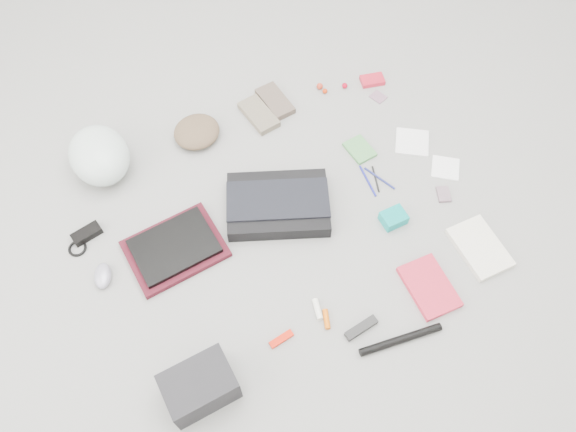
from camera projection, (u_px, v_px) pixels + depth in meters
name	position (u px, v px, depth m)	size (l,w,h in m)	color
ground_plane	(288.00, 222.00, 2.19)	(4.00, 4.00, 0.00)	gray
messenger_bag	(278.00, 205.00, 2.19)	(0.39, 0.28, 0.07)	black
bag_flap	(278.00, 199.00, 2.16)	(0.40, 0.18, 0.01)	black
laptop_sleeve	(175.00, 249.00, 2.12)	(0.35, 0.26, 0.02)	#460F1A
laptop	(174.00, 246.00, 2.10)	(0.30, 0.22, 0.02)	black
bike_helmet	(99.00, 155.00, 2.25)	(0.24, 0.29, 0.18)	silver
beanie	(197.00, 132.00, 2.38)	(0.20, 0.19, 0.07)	brown
mitten_left	(259.00, 115.00, 2.45)	(0.10, 0.20, 0.03)	#736856
mitten_right	(275.00, 101.00, 2.49)	(0.10, 0.19, 0.03)	brown
power_brick	(87.00, 234.00, 2.15)	(0.11, 0.05, 0.03)	black
cable_coil	(77.00, 248.00, 2.13)	(0.07, 0.07, 0.01)	black
mouse	(103.00, 276.00, 2.05)	(0.06, 0.10, 0.04)	gray
camera_bag	(200.00, 386.00, 1.80)	(0.22, 0.16, 0.15)	#252428
multitool	(281.00, 339.00, 1.95)	(0.09, 0.02, 0.01)	red
toiletry_tube_white	(318.00, 309.00, 2.00)	(0.02, 0.02, 0.08)	white
toiletry_tube_orange	(326.00, 319.00, 1.98)	(0.02, 0.02, 0.07)	#DB5C08
u_lock	(361.00, 328.00, 1.96)	(0.13, 0.03, 0.03)	black
bike_pump	(401.00, 340.00, 1.94)	(0.03, 0.03, 0.30)	black
book_red	(429.00, 287.00, 2.04)	(0.15, 0.22, 0.02)	#D82842
book_white	(480.00, 248.00, 2.12)	(0.16, 0.24, 0.02)	silver
notepad	(360.00, 150.00, 2.36)	(0.09, 0.13, 0.01)	#488948
pen_blue	(368.00, 181.00, 2.28)	(0.01, 0.01, 0.16)	navy
pen_black	(376.00, 179.00, 2.29)	(0.01, 0.01, 0.13)	black
pen_navy	(380.00, 178.00, 2.29)	(0.01, 0.01, 0.15)	navy
accordion_wallet	(393.00, 218.00, 2.17)	(0.09, 0.07, 0.05)	#05948F
card_deck	(443.00, 194.00, 2.25)	(0.05, 0.07, 0.01)	gray
napkin_top	(412.00, 142.00, 2.39)	(0.14, 0.14, 0.01)	white
napkin_bottom	(445.00, 168.00, 2.32)	(0.11, 0.11, 0.01)	white
lollipop_a	(320.00, 86.00, 2.53)	(0.03, 0.03, 0.03)	#B5311C
lollipop_b	(325.00, 91.00, 2.52)	(0.02, 0.02, 0.02)	red
lollipop_c	(345.00, 86.00, 2.54)	(0.03, 0.03, 0.03)	#AA041B
altoids_tin	(372.00, 80.00, 2.56)	(0.10, 0.07, 0.02)	red
stamp_sheet	(378.00, 97.00, 2.52)	(0.05, 0.07, 0.00)	gray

